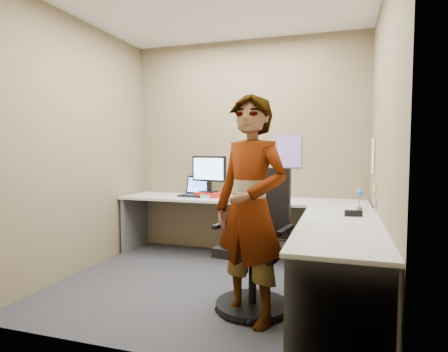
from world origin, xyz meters
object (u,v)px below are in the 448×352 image
(desk, at_px, (265,221))
(office_chair, at_px, (256,252))
(person, at_px, (250,209))
(monitor, at_px, (209,171))

(desk, xyz_separation_m, office_chair, (0.07, -0.76, -0.12))
(desk, height_order, person, person)
(monitor, height_order, person, person)
(desk, distance_m, person, 1.05)
(desk, bearing_deg, office_chair, -84.50)
(office_chair, relative_size, person, 0.66)
(person, bearing_deg, office_chair, 117.20)
(monitor, height_order, office_chair, monitor)
(monitor, distance_m, person, 1.89)
(desk, xyz_separation_m, person, (0.09, -1.01, 0.28))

